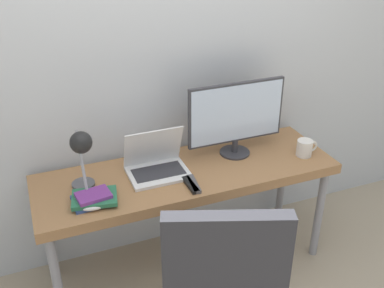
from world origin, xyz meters
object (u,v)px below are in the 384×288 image
desk_lamp (81,150)px  game_controller (94,204)px  monitor (236,116)px  book_stack (94,198)px  laptop (157,164)px  office_chair (222,286)px  mug (305,148)px

desk_lamp → game_controller: 0.28m
game_controller → monitor: bearing=15.0°
monitor → book_stack: monitor is taller
laptop → game_controller: size_ratio=2.17×
desk_lamp → office_chair: size_ratio=0.38×
office_chair → book_stack: (-0.43, 0.65, 0.16)m
desk_lamp → game_controller: desk_lamp is taller
desk_lamp → office_chair: (0.45, -0.70, -0.42)m
monitor → mug: monitor is taller
desk_lamp → mug: 1.33m
laptop → mug: (0.90, -0.14, -0.00)m
laptop → office_chair: size_ratio=0.32×
desk_lamp → book_stack: bearing=-67.0°
desk_lamp → office_chair: desk_lamp is taller
laptop → book_stack: size_ratio=1.32×
office_chair → monitor: bearing=60.7°
game_controller → book_stack: bearing=79.4°
laptop → desk_lamp: size_ratio=0.86×
mug → office_chair: bearing=-142.2°
desk_lamp → game_controller: bearing=-80.8°
book_stack → mug: 1.29m
monitor → mug: (0.38, -0.18, -0.20)m
book_stack → laptop: bearing=22.6°
monitor → book_stack: 0.95m
laptop → monitor: monitor is taller
office_chair → desk_lamp: bearing=122.6°
monitor → game_controller: monitor is taller
book_stack → mug: bearing=0.9°
office_chair → game_controller: (-0.43, 0.61, 0.16)m
laptop → book_stack: 0.42m
desk_lamp → office_chair: bearing=-57.4°
book_stack → game_controller: bearing=-100.6°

